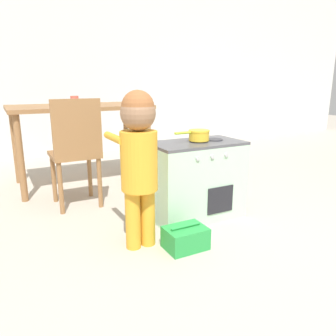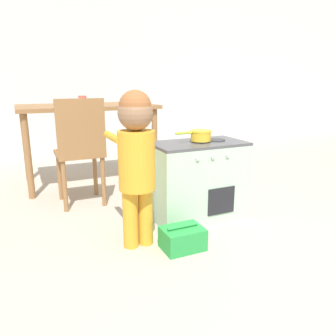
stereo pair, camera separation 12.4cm
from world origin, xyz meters
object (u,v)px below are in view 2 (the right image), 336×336
play_kitchen (198,180)px  toy_basket (183,238)px  toy_pot (200,135)px  dining_table (88,115)px  dining_chair_near (80,150)px  cup_on_table (83,100)px  child_figure (136,151)px

play_kitchen → toy_basket: size_ratio=2.70×
toy_pot → dining_table: size_ratio=0.21×
toy_basket → dining_chair_near: bearing=112.1°
toy_basket → dining_table: (-0.20, 1.65, 0.60)m
toy_pot → dining_table: bearing=113.2°
play_kitchen → toy_pot: 0.34m
toy_pot → dining_table: (-0.54, 1.26, 0.05)m
play_kitchen → cup_on_table: bearing=114.6°
dining_table → cup_on_table: (-0.04, -0.02, 0.15)m
dining_table → cup_on_table: size_ratio=14.66×
toy_pot → cup_on_table: 1.38m
play_kitchen → dining_chair_near: size_ratio=0.77×
child_figure → cup_on_table: 1.48m
play_kitchen → dining_table: 1.42m
child_figure → dining_chair_near: child_figure is taller
dining_chair_near → play_kitchen: bearing=-40.0°
toy_basket → dining_chair_near: 1.14m
play_kitchen → toy_basket: play_kitchen is taller
child_figure → dining_table: (0.02, 1.49, 0.07)m
dining_table → cup_on_table: 0.15m
play_kitchen → cup_on_table: size_ratio=7.63×
child_figure → dining_chair_near: bearing=102.0°
dining_table → toy_basket: bearing=-82.9°
cup_on_table → dining_table: bearing=23.8°
toy_pot → toy_basket: size_ratio=1.10×
child_figure → dining_table: 1.49m
child_figure → toy_basket: bearing=-35.2°
toy_basket → dining_chair_near: dining_chair_near is taller
toy_basket → dining_table: 1.76m
dining_chair_near → child_figure: bearing=-78.0°
child_figure → dining_chair_near: 0.87m
toy_pot → dining_chair_near: dining_chair_near is taller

